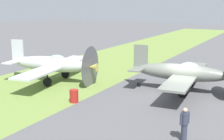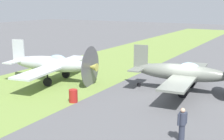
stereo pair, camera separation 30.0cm
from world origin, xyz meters
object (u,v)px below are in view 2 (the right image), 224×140
at_px(airplane_wingman, 53,64).
at_px(airplane_lead, 183,73).
at_px(ground_crew_chief, 182,124).
at_px(fuel_drum, 73,96).

bearing_deg(airplane_wingman, airplane_lead, 93.31).
bearing_deg(airplane_wingman, ground_crew_chief, 55.98).
distance_m(airplane_lead, ground_crew_chief, 8.93).
xyz_separation_m(ground_crew_chief, fuel_drum, (-2.33, -8.38, -0.46)).
bearing_deg(fuel_drum, ground_crew_chief, 74.49).
bearing_deg(ground_crew_chief, airplane_lead, -134.87).
xyz_separation_m(airplane_lead, fuel_drum, (6.20, -5.78, -1.07)).
height_order(airplane_lead, airplane_wingman, airplane_wingman).
xyz_separation_m(airplane_lead, airplane_wingman, (2.41, -10.73, 0.03)).
bearing_deg(ground_crew_chief, fuel_drum, -77.33).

